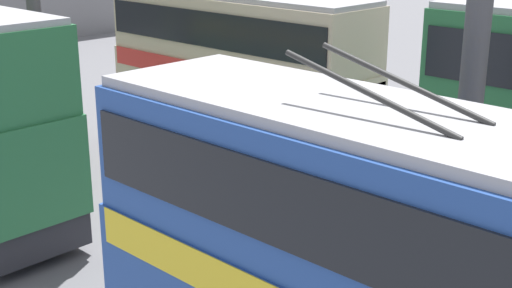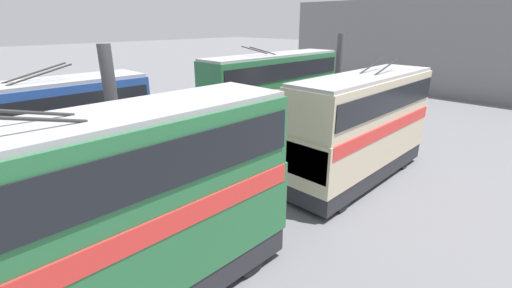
{
  "view_description": "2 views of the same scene",
  "coord_description": "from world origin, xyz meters",
  "views": [
    {
      "loc": [
        -0.55,
        10.77,
        7.22
      ],
      "look_at": [
        10.05,
        -0.27,
        2.3
      ],
      "focal_mm": 50.0,
      "sensor_mm": 36.0,
      "label": 1
    },
    {
      "loc": [
        0.26,
        -11.3,
        7.29
      ],
      "look_at": [
        10.83,
        -0.85,
        1.94
      ],
      "focal_mm": 24.0,
      "sensor_mm": 36.0,
      "label": 2
    }
  ],
  "objects": [
    {
      "name": "depot_back_wall",
      "position": [
        38.28,
        0.0,
        4.78
      ],
      "size": [
        0.5,
        36.0,
        9.57
      ],
      "color": "slate",
      "rests_on": "ground_plane"
    },
    {
      "name": "support_column_near",
      "position": [
        4.84,
        0.0,
        3.19
      ],
      "size": [
        0.76,
        0.76,
        6.63
      ],
      "color": "#4C4C51",
      "rests_on": "ground_plane"
    },
    {
      "name": "support_column_far",
      "position": [
        18.89,
        0.0,
        3.19
      ],
      "size": [
        0.76,
        0.76,
        6.63
      ],
      "color": "#4C4C51",
      "rests_on": "ground_plane"
    },
    {
      "name": "bus_left_near",
      "position": [
        2.6,
        -4.12,
        3.1
      ],
      "size": [
        10.04,
        2.54,
        6.07
      ],
      "color": "black",
      "rests_on": "ground_plane"
    },
    {
      "name": "bus_left_far",
      "position": [
        14.5,
        -4.12,
        2.89
      ],
      "size": [
        9.07,
        2.54,
        5.7
      ],
      "color": "black",
      "rests_on": "ground_plane"
    },
    {
      "name": "bus_right_near",
      "position": [
        2.47,
        4.12,
        2.9
      ],
      "size": [
        10.75,
        2.54,
        5.71
      ],
      "color": "black",
      "rests_on": "ground_plane"
    },
    {
      "name": "bus_right_mid",
      "position": [
        17.57,
        4.12,
        2.99
      ],
      "size": [
        11.21,
        2.54,
        5.88
      ],
      "color": "black",
      "rests_on": "ground_plane"
    },
    {
      "name": "person_by_left_row",
      "position": [
        2.17,
        -1.88,
        0.97
      ],
      "size": [
        0.44,
        0.48,
        1.83
      ],
      "rotation": [
        0.0,
        0.0,
        2.51
      ],
      "color": "#384251",
      "rests_on": "ground_plane"
    },
    {
      "name": "person_aisle_midway",
      "position": [
        14.39,
        -0.97,
        0.88
      ],
      "size": [
        0.4,
        0.48,
        1.67
      ],
      "rotation": [
        0.0,
        0.0,
        3.58
      ],
      "color": "#473D33",
      "rests_on": "ground_plane"
    },
    {
      "name": "oil_drum",
      "position": [
        18.12,
        1.23,
        0.43
      ],
      "size": [
        0.64,
        0.64,
        0.86
      ],
      "color": "#424C56",
      "rests_on": "ground_plane"
    }
  ]
}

